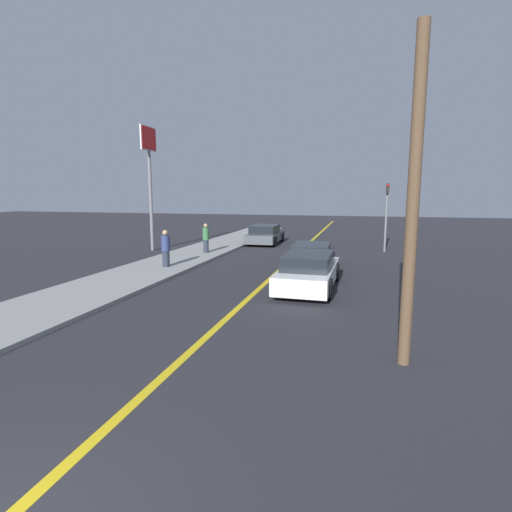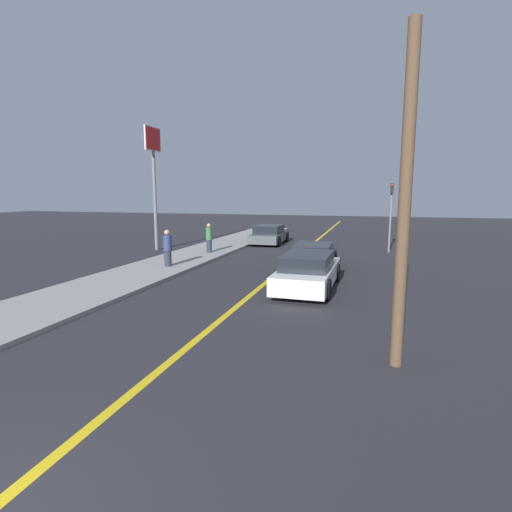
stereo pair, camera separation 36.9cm
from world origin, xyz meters
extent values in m
cube|color=gold|center=(0.00, 18.00, 0.00)|extent=(0.20, 60.00, 0.01)
cube|color=gray|center=(-5.45, 17.71, 0.07)|extent=(3.25, 35.43, 0.13)
cube|color=silver|center=(1.72, 12.22, 0.50)|extent=(1.87, 4.77, 0.61)
cube|color=black|center=(1.72, 11.98, 1.06)|extent=(1.63, 2.63, 0.50)
cylinder|color=black|center=(0.88, 13.70, 0.36)|extent=(0.23, 0.72, 0.71)
cylinder|color=black|center=(2.60, 13.68, 0.36)|extent=(0.23, 0.72, 0.71)
cylinder|color=black|center=(0.84, 10.76, 0.36)|extent=(0.23, 0.72, 0.71)
cylinder|color=black|center=(2.55, 10.74, 0.36)|extent=(0.23, 0.72, 0.71)
cube|color=black|center=(1.38, 15.81, 0.49)|extent=(1.89, 4.48, 0.61)
cube|color=black|center=(1.38, 15.59, 0.99)|extent=(1.63, 2.48, 0.40)
cylinder|color=black|center=(0.50, 17.16, 0.34)|extent=(0.24, 0.69, 0.68)
cylinder|color=black|center=(2.19, 17.20, 0.34)|extent=(0.24, 0.69, 0.68)
cylinder|color=black|center=(0.56, 14.41, 0.34)|extent=(0.24, 0.69, 0.68)
cylinder|color=black|center=(2.26, 14.45, 0.34)|extent=(0.24, 0.69, 0.68)
cube|color=#4C5156|center=(-2.86, 24.43, 0.47)|extent=(1.98, 4.51, 0.56)
cube|color=black|center=(-2.86, 24.21, 1.01)|extent=(1.71, 2.50, 0.54)
cylinder|color=black|center=(-3.79, 25.80, 0.34)|extent=(0.23, 0.68, 0.68)
cylinder|color=black|center=(-2.00, 25.84, 0.34)|extent=(0.23, 0.68, 0.68)
cylinder|color=black|center=(-3.73, 23.03, 0.34)|extent=(0.23, 0.68, 0.68)
cylinder|color=black|center=(-1.94, 23.07, 0.34)|extent=(0.23, 0.68, 0.68)
cylinder|color=#282D3D|center=(-5.01, 14.13, 0.49)|extent=(0.32, 0.32, 0.71)
cylinder|color=navy|center=(-5.01, 14.13, 1.20)|extent=(0.38, 0.38, 0.71)
sphere|color=tan|center=(-5.01, 14.13, 1.68)|extent=(0.25, 0.25, 0.25)
cylinder|color=#282D3D|center=(-4.89, 18.64, 0.48)|extent=(0.29, 0.29, 0.70)
cylinder|color=#336B3D|center=(-4.89, 18.64, 1.18)|extent=(0.35, 0.35, 0.70)
sphere|color=tan|center=(-4.89, 18.64, 1.65)|extent=(0.23, 0.23, 0.23)
cylinder|color=slate|center=(4.85, 22.46, 1.99)|extent=(0.12, 0.12, 3.98)
cube|color=black|center=(4.85, 22.28, 3.71)|extent=(0.18, 0.18, 0.55)
sphere|color=red|center=(4.85, 22.19, 3.87)|extent=(0.14, 0.14, 0.14)
cylinder|color=slate|center=(-8.72, 19.51, 2.97)|extent=(0.20, 0.20, 5.94)
cube|color=silver|center=(-8.72, 19.51, 6.57)|extent=(0.08, 1.68, 1.39)
cube|color=red|center=(-8.72, 19.51, 6.57)|extent=(0.12, 1.56, 1.27)
cylinder|color=brown|center=(4.45, 6.18, 3.26)|extent=(0.24, 0.24, 6.52)
camera|label=1|loc=(3.53, -2.02, 3.43)|focal=28.00mm
camera|label=2|loc=(3.89, -1.92, 3.43)|focal=28.00mm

